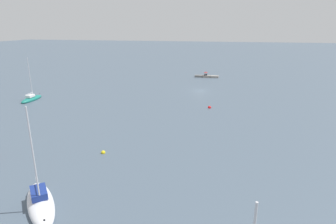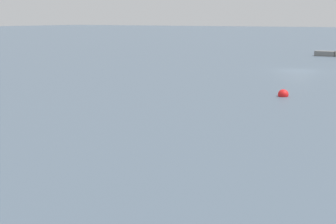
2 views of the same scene
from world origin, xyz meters
name	(u,v)px [view 2 (image 2 of 2)]	position (x,y,z in m)	size (l,w,h in m)	color
ground_plane	(297,71)	(0.00, 0.00, 0.00)	(500.00, 500.00, 0.00)	#475666
mooring_buoy_mid	(283,95)	(-4.09, 16.22, 0.12)	(0.70, 0.70, 0.70)	red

